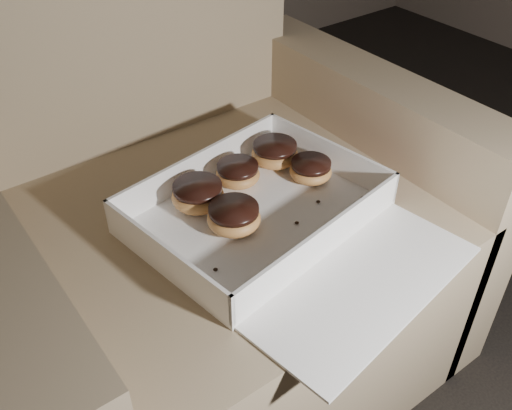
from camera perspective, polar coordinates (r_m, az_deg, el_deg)
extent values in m
cube|color=#8B7758|center=(1.12, -3.68, -7.71)|extent=(0.68, 0.68, 0.40)
cube|color=#8B7758|center=(1.12, -14.11, 18.68)|extent=(0.68, 0.13, 0.49)
cube|color=#8B7758|center=(0.99, -22.53, -13.67)|extent=(0.11, 0.68, 0.53)
cube|color=#8B7758|center=(1.26, 10.42, 1.78)|extent=(0.11, 0.68, 0.53)
cube|color=white|center=(0.94, 0.00, -1.15)|extent=(0.42, 0.34, 0.01)
cube|color=white|center=(1.00, -5.73, 3.85)|extent=(0.38, 0.07, 0.06)
cube|color=white|center=(0.85, 6.77, -3.64)|extent=(0.38, 0.07, 0.06)
cube|color=white|center=(0.83, -9.16, -5.29)|extent=(0.05, 0.28, 0.06)
cube|color=white|center=(1.04, 7.30, 4.97)|extent=(0.05, 0.28, 0.06)
cube|color=#E75D64|center=(1.04, 7.45, 5.07)|extent=(0.05, 0.28, 0.05)
cube|color=white|center=(0.84, 10.97, -7.93)|extent=(0.40, 0.22, 0.01)
ellipsoid|color=#C58C44|center=(1.01, 5.49, 3.39)|extent=(0.08, 0.08, 0.04)
cylinder|color=black|center=(1.00, 5.54, 4.13)|extent=(0.07, 0.07, 0.01)
ellipsoid|color=#C58C44|center=(0.90, -2.22, -1.35)|extent=(0.09, 0.09, 0.04)
cylinder|color=black|center=(0.89, -2.25, -0.45)|extent=(0.08, 0.08, 0.01)
ellipsoid|color=#C58C44|center=(1.05, 1.88, 5.09)|extent=(0.09, 0.09, 0.04)
cylinder|color=black|center=(1.04, 1.90, 5.92)|extent=(0.08, 0.08, 0.01)
ellipsoid|color=#C58C44|center=(1.00, -1.83, 3.06)|extent=(0.08, 0.08, 0.04)
cylinder|color=black|center=(0.99, -1.85, 3.83)|extent=(0.07, 0.07, 0.01)
ellipsoid|color=#C58C44|center=(0.95, -5.82, 0.87)|extent=(0.09, 0.09, 0.04)
cylinder|color=black|center=(0.94, -5.89, 1.77)|extent=(0.08, 0.08, 0.01)
ellipsoid|color=black|center=(0.97, 6.25, 0.34)|extent=(0.01, 0.01, 0.00)
ellipsoid|color=black|center=(0.92, 4.11, -1.78)|extent=(0.01, 0.01, 0.00)
ellipsoid|color=black|center=(0.84, -4.07, -6.45)|extent=(0.01, 0.01, 0.00)
ellipsoid|color=black|center=(0.99, 10.66, 0.71)|extent=(0.01, 0.01, 0.00)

